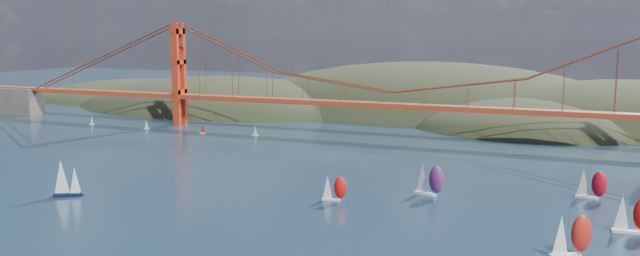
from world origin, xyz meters
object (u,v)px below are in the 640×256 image
object	(u,v)px
racer_2	(632,214)
racer_3	(591,184)
sloop_navy	(65,179)
racer_rwb	(429,179)
racer_0	(334,188)
racer_1	(571,235)

from	to	relation	value
racer_2	racer_3	world-z (taller)	racer_2
sloop_navy	racer_rwb	distance (m)	111.35
racer_0	racer_1	size ratio (longest dim) A/B	0.78
sloop_navy	racer_2	distance (m)	159.64
racer_1	racer_2	world-z (taller)	racer_1
racer_1	racer_2	size ratio (longest dim) A/B	1.03
racer_0	racer_rwb	distance (m)	30.18
racer_2	racer_3	xyz separation A→B (m)	(-8.91, 31.68, -0.31)
racer_2	racer_rwb	distance (m)	57.61
racer_1	racer_rwb	bearing A→B (deg)	103.69
racer_1	racer_rwb	xyz separation A→B (m)	(-41.03, 41.30, 0.03)
racer_0	racer_rwb	bearing A→B (deg)	27.02
racer_1	sloop_navy	bearing A→B (deg)	149.72
racer_2	racer_3	size ratio (longest dim) A/B	1.07
racer_0	racer_rwb	xyz separation A→B (m)	(24.77, 17.20, 1.14)
sloop_navy	racer_2	size ratio (longest dim) A/B	1.20
racer_1	racer_3	bearing A→B (deg)	53.74
sloop_navy	racer_3	distance (m)	159.42
racer_0	racer_3	size ratio (longest dim) A/B	0.86
sloop_navy	racer_0	xyz separation A→B (m)	(77.77, 26.21, -1.55)
sloop_navy	racer_1	size ratio (longest dim) A/B	1.16
sloop_navy	racer_1	distance (m)	143.58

